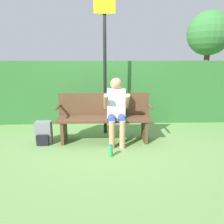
{
  "coord_description": "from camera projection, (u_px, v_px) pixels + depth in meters",
  "views": [
    {
      "loc": [
        -0.01,
        -4.22,
        1.65
      ],
      "look_at": [
        0.15,
        -0.1,
        0.64
      ],
      "focal_mm": 35.0,
      "sensor_mm": 36.0,
      "label": 1
    }
  ],
  "objects": [
    {
      "name": "signpost",
      "position": [
        105.0,
        60.0,
        4.62
      ],
      "size": [
        0.43,
        0.09,
        2.83
      ],
      "color": "black",
      "rests_on": "ground"
    },
    {
      "name": "water_bottle",
      "position": [
        110.0,
        151.0,
        3.76
      ],
      "size": [
        0.08,
        0.08,
        0.22
      ],
      "color": "green",
      "rests_on": "ground"
    },
    {
      "name": "tree",
      "position": [
        209.0,
        34.0,
        9.4
      ],
      "size": [
        1.88,
        1.88,
        3.66
      ],
      "color": "#4C3823",
      "rests_on": "ground"
    },
    {
      "name": "ground_plane",
      "position": [
        105.0,
        141.0,
        4.49
      ],
      "size": [
        40.0,
        40.0,
        0.0
      ],
      "primitive_type": "plane",
      "color": "#668E4C"
    },
    {
      "name": "person_seated",
      "position": [
        116.0,
        107.0,
        4.28
      ],
      "size": [
        0.49,
        0.58,
        1.29
      ],
      "color": "silver",
      "rests_on": "ground"
    },
    {
      "name": "park_bench",
      "position": [
        104.0,
        117.0,
        4.44
      ],
      "size": [
        1.88,
        0.49,
        0.97
      ],
      "color": "#513823",
      "rests_on": "ground"
    },
    {
      "name": "backpack",
      "position": [
        44.0,
        133.0,
        4.32
      ],
      "size": [
        0.31,
        0.25,
        0.45
      ],
      "color": "slate",
      "rests_on": "ground"
    },
    {
      "name": "parked_car",
      "position": [
        39.0,
        73.0,
        16.33
      ],
      "size": [
        4.82,
        2.63,
        1.28
      ],
      "rotation": [
        0.0,
        0.0,
        0.24
      ],
      "color": "silver",
      "rests_on": "ground"
    },
    {
      "name": "hedge_back",
      "position": [
        104.0,
        92.0,
        5.77
      ],
      "size": [
        12.0,
        0.55,
        1.6
      ],
      "color": "#2D662D",
      "rests_on": "ground"
    }
  ]
}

